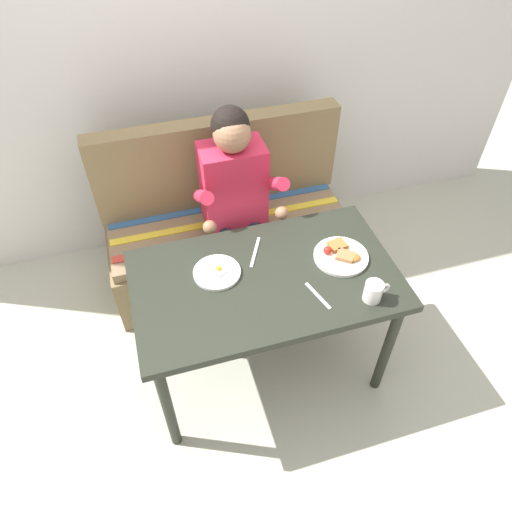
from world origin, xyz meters
TOP-DOWN VIEW (x-y plane):
  - ground_plane at (0.00, 0.00)m, footprint 8.00×8.00m
  - back_wall at (0.00, 1.27)m, footprint 4.40×0.10m
  - table at (0.00, 0.00)m, footprint 1.20×0.70m
  - couch at (0.00, 0.76)m, footprint 1.44×0.56m
  - person at (0.02, 0.59)m, footprint 0.45×0.61m
  - plate_breakfast at (0.38, 0.02)m, footprint 0.26×0.26m
  - plate_eggs at (-0.20, 0.09)m, footprint 0.22×0.22m
  - coffee_mug at (0.40, -0.25)m, footprint 0.12×0.08m
  - fork at (0.19, -0.17)m, footprint 0.06×0.17m
  - knife at (-0.00, 0.16)m, footprint 0.10×0.18m

SIDE VIEW (x-z plane):
  - ground_plane at x=0.00m, z-range 0.00..0.00m
  - couch at x=0.00m, z-range -0.17..0.83m
  - table at x=0.00m, z-range 0.28..1.01m
  - fork at x=0.19m, z-range 0.73..0.73m
  - knife at x=0.00m, z-range 0.73..0.73m
  - plate_eggs at x=-0.20m, z-range 0.72..0.76m
  - person at x=0.02m, z-range 0.13..1.35m
  - plate_breakfast at x=0.38m, z-range 0.72..0.77m
  - coffee_mug at x=0.40m, z-range 0.73..0.83m
  - back_wall at x=0.00m, z-range 0.00..2.60m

